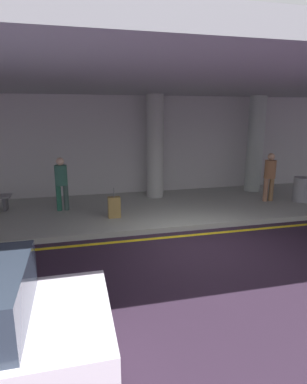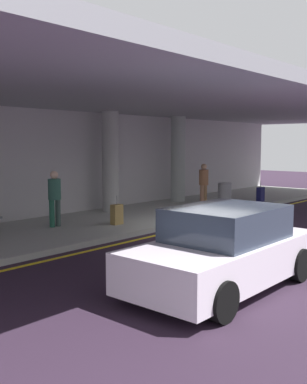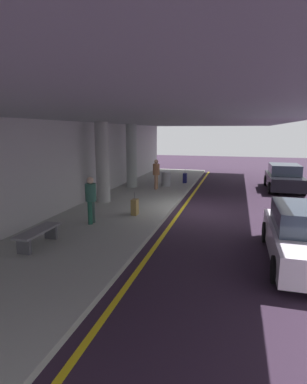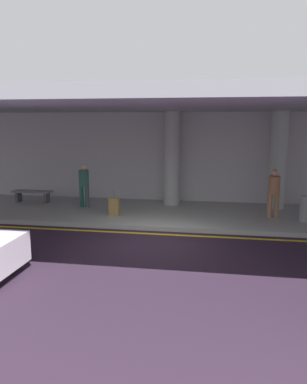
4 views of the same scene
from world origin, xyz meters
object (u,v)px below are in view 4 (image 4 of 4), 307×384
Objects in this scene: support_column_far_left at (172,159)px; support_column_left_mid at (278,161)px; traveler_with_luggage at (274,190)px; bench_metal at (33,194)px; suitcase_upright_primary at (114,207)px; person_waiting_for_ride at (84,182)px.

support_column_left_mid is at bearing 0.00° from support_column_far_left.
support_column_left_mid reaches higher than traveler_with_luggage.
support_column_far_left is at bearing 180.00° from support_column_left_mid.
support_column_far_left is 4.11m from traveler_with_luggage.
support_column_left_mid is at bearing 3.18° from bench_metal.
suitcase_upright_primary is (-5.47, -0.57, -0.65)m from traveler_with_luggage.
person_waiting_for_ride is 1.98m from suitcase_upright_primary.
bench_metal is (-3.89, 1.60, 0.04)m from suitcase_upright_primary.
support_column_far_left is 4.06× the size of suitcase_upright_primary.
bench_metal is at bearing 3.03° from traveler_with_luggage.
support_column_left_mid is 6.34m from suitcase_upright_primary.
support_column_left_mid is 1.81m from traveler_with_luggage.
support_column_left_mid is 2.17× the size of person_waiting_for_ride.
traveler_with_luggage reaches higher than suitcase_upright_primary.
support_column_left_mid is 4.06× the size of suitcase_upright_primary.
traveler_with_luggage is at bearing -22.95° from support_column_far_left.
support_column_far_left is 1.00× the size of support_column_left_mid.
support_column_far_left is 3.17m from suitcase_upright_primary.
bench_metal is at bearing -176.82° from support_column_left_mid.
bench_metal is (-2.40, 0.48, -0.61)m from person_waiting_for_ride.
support_column_far_left reaches higher than bench_metal.
support_column_left_mid is 2.28× the size of bench_metal.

